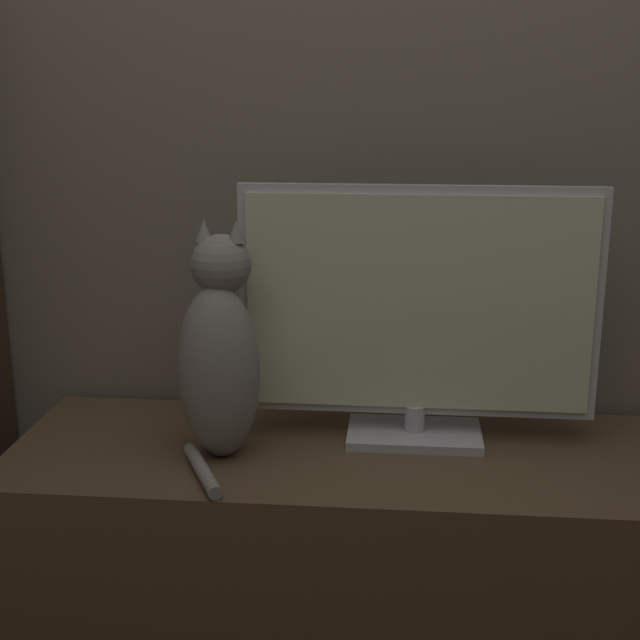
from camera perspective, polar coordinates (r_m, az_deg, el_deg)
wall_back at (r=2.07m, az=3.19°, el=17.46°), size 4.80×0.05×2.60m
tv_stand at (r=2.03m, az=2.36°, el=-14.17°), size 1.50×0.53×0.45m
tv at (r=1.91m, az=6.28°, el=0.42°), size 0.77×0.18×0.56m
cat at (r=1.84m, az=-6.43°, el=-2.32°), size 0.19×0.32×0.50m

